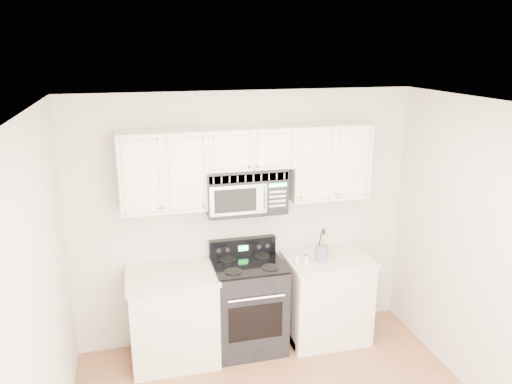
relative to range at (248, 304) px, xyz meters
name	(u,v)px	position (x,y,z in m)	size (l,w,h in m)	color
room	(302,299)	(0.04, -1.46, 0.82)	(3.51, 3.51, 2.61)	#A56142
base_cabinet_left	(174,320)	(-0.76, -0.02, -0.06)	(0.86, 0.65, 0.92)	silver
base_cabinet_right	(326,300)	(0.84, -0.02, -0.06)	(0.86, 0.65, 0.92)	silver
range	(248,304)	(0.00, 0.00, 0.00)	(0.70, 0.64, 1.10)	black
upper_cabinets	(249,162)	(0.04, 0.13, 1.45)	(2.44, 0.37, 0.75)	silver
microwave	(245,190)	(-0.01, 0.09, 1.18)	(0.77, 0.44, 0.43)	black
utensil_crock	(322,253)	(0.74, -0.09, 0.52)	(0.13, 0.13, 0.34)	slate
shaker_salt	(297,258)	(0.49, -0.07, 0.48)	(0.04, 0.04, 0.09)	silver
shaker_pepper	(306,259)	(0.56, -0.14, 0.49)	(0.05, 0.05, 0.11)	silver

